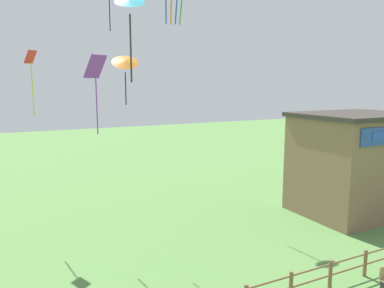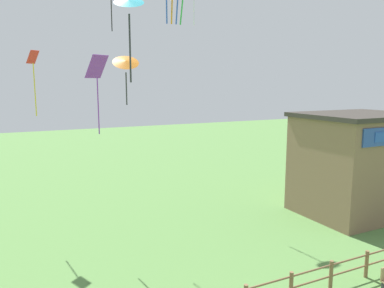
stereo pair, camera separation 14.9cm
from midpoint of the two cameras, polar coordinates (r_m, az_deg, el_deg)
The scene contains 5 objects.
seaside_building at distance 23.24m, azimuth 23.26°, elevation -2.68°, with size 6.42×5.07×5.75m.
kite_orange_delta at distance 14.42m, azimuth -10.48°, elevation 12.09°, with size 1.14×1.05×1.91m.
kite_purple_streamer at distance 16.91m, azimuth -14.72°, elevation 9.94°, with size 1.03×0.95×3.42m.
kite_red_diamond at distance 19.77m, azimuth -23.47°, elevation 9.98°, with size 0.64×0.62×3.13m.
kite_cyan_delta at distance 10.77m, azimuth -9.89°, elevation 20.04°, with size 1.01×0.97×2.36m.
Camera 1 is at (-5.56, -3.64, 7.30)m, focal length 35.00 mm.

